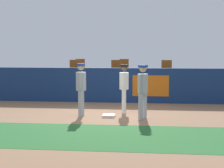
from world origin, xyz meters
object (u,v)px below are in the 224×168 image
object	(u,v)px
player_coach_visitor	(143,88)
player_fielder_home	(124,85)
seat_front_right	(167,68)
seat_back_left	(80,66)
first_base	(109,116)
seat_back_center	(124,66)
seat_front_center	(116,68)
seat_front_left	(74,68)
player_runner_visitor	(81,86)

from	to	relation	value
player_coach_visitor	player_fielder_home	bearing A→B (deg)	-125.90
seat_front_right	seat_back_left	xyz separation A→B (m)	(-4.37, 1.80, 0.00)
player_coach_visitor	seat_front_right	xyz separation A→B (m)	(0.96, 5.13, 0.38)
first_base	seat_back_center	world-z (taller)	seat_back_center
player_fielder_home	seat_front_center	xyz separation A→B (m)	(-0.68, 4.00, 0.40)
seat_front_left	seat_front_right	size ratio (longest dim) A/B	1.00
seat_front_right	player_coach_visitor	bearing A→B (deg)	-100.62
player_fielder_home	seat_back_center	xyz separation A→B (m)	(-0.45, 5.80, 0.40)
player_coach_visitor	seat_back_center	xyz separation A→B (m)	(-1.12, 6.93, 0.38)
player_runner_visitor	seat_back_left	size ratio (longest dim) A/B	2.10
first_base	player_runner_visitor	bearing A→B (deg)	178.57
seat_front_right	player_fielder_home	bearing A→B (deg)	-112.20
player_fielder_home	seat_front_left	world-z (taller)	seat_front_left
seat_back_center	seat_back_left	distance (m)	2.28
seat_back_center	seat_front_center	bearing A→B (deg)	-97.19
seat_front_center	seat_back_left	distance (m)	2.73
first_base	seat_front_left	distance (m)	5.47
seat_front_center	seat_front_left	size ratio (longest dim) A/B	1.00
seat_back_left	first_base	bearing A→B (deg)	-70.97
seat_front_right	seat_back_center	bearing A→B (deg)	139.16
seat_back_left	seat_front_right	bearing A→B (deg)	-22.40
player_fielder_home	seat_front_center	distance (m)	4.08
seat_front_left	seat_front_right	world-z (taller)	same
seat_front_center	seat_front_right	distance (m)	2.31
seat_front_left	player_runner_visitor	bearing A→B (deg)	-75.21
seat_front_center	seat_back_left	xyz separation A→B (m)	(-2.06, 1.80, 0.00)
first_base	seat_back_center	size ratio (longest dim) A/B	0.48
player_fielder_home	seat_front_center	world-z (taller)	seat_front_center
seat_front_left	seat_front_right	bearing A→B (deg)	-0.00
seat_back_left	seat_back_center	bearing A→B (deg)	-0.00
first_base	seat_back_center	distance (m)	6.77
seat_front_center	seat_front_left	distance (m)	1.96
player_fielder_home	first_base	bearing A→B (deg)	-30.71
player_coach_visitor	seat_back_left	bearing A→B (deg)	-130.57
first_base	player_fielder_home	size ratio (longest dim) A/B	0.24
player_fielder_home	player_coach_visitor	distance (m)	1.31
seat_front_right	seat_back_left	distance (m)	4.72
seat_front_center	seat_back_left	size ratio (longest dim) A/B	1.00
first_base	seat_front_right	world-z (taller)	seat_front_right
player_fielder_home	player_coach_visitor	bearing A→B (deg)	28.47
seat_front_center	seat_back_center	xyz separation A→B (m)	(0.23, 1.80, 0.00)
player_fielder_home	seat_back_center	size ratio (longest dim) A/B	2.03
player_fielder_home	player_runner_visitor	size ratio (longest dim) A/B	0.97
player_fielder_home	player_runner_visitor	bearing A→B (deg)	-61.95
player_runner_visitor	seat_back_center	world-z (taller)	player_runner_visitor
seat_back_left	seat_front_left	bearing A→B (deg)	-87.01
player_runner_visitor	seat_back_center	distance (m)	6.68
first_base	player_runner_visitor	size ratio (longest dim) A/B	0.23
player_runner_visitor	seat_back_left	distance (m)	6.76
player_runner_visitor	seat_front_center	world-z (taller)	player_runner_visitor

